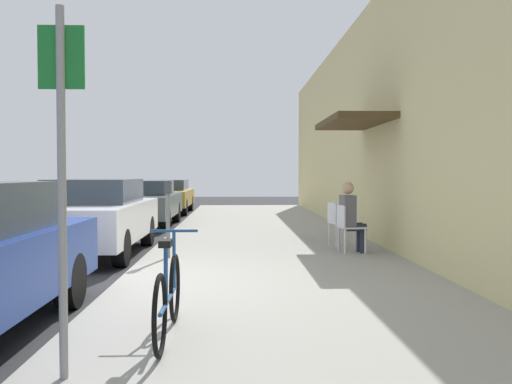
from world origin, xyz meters
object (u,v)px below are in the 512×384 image
(parked_car_1, at_px, (94,216))
(bicycle_0, at_px, (168,296))
(parked_car_2, at_px, (144,202))
(street_sign, at_px, (62,162))
(parked_car_3, at_px, (167,195))
(seated_patron_0, at_px, (351,215))
(cafe_chair_1, at_px, (338,221))
(cafe_chair_0, at_px, (348,225))
(parking_meter, at_px, (168,213))

(parked_car_1, height_order, bicycle_0, parked_car_1)
(parked_car_2, xyz_separation_m, street_sign, (1.50, -12.49, 0.92))
(parked_car_3, distance_m, seated_patron_0, 12.84)
(seated_patron_0, distance_m, cafe_chair_1, 0.95)
(bicycle_0, distance_m, seated_patron_0, 5.75)
(parked_car_2, relative_size, bicycle_0, 2.57)
(parked_car_1, height_order, parked_car_3, parked_car_1)
(parked_car_2, distance_m, street_sign, 12.62)
(parked_car_1, relative_size, cafe_chair_0, 5.06)
(parked_car_2, height_order, street_sign, street_sign)
(parking_meter, relative_size, seated_patron_0, 1.02)
(cafe_chair_0, xyz_separation_m, cafe_chair_1, (0.00, 0.93, 0.00))
(parked_car_2, distance_m, parking_meter, 7.13)
(cafe_chair_0, bearing_deg, parking_meter, -171.50)
(street_sign, bearing_deg, parked_car_2, 96.85)
(parked_car_2, relative_size, parking_meter, 3.33)
(street_sign, height_order, bicycle_0, street_sign)
(parked_car_1, xyz_separation_m, parked_car_2, (0.00, 5.76, -0.04))
(parking_meter, distance_m, cafe_chair_0, 3.24)
(parking_meter, bearing_deg, parked_car_1, 142.41)
(parked_car_1, bearing_deg, parking_meter, -37.59)
(parked_car_2, height_order, cafe_chair_1, parked_car_2)
(cafe_chair_0, relative_size, seated_patron_0, 0.67)
(parked_car_2, relative_size, parked_car_3, 1.00)
(street_sign, bearing_deg, parked_car_3, 94.78)
(parked_car_2, distance_m, seated_patron_0, 8.06)
(bicycle_0, bearing_deg, cafe_chair_1, 66.30)
(parked_car_3, distance_m, street_sign, 18.02)
(seated_patron_0, bearing_deg, parked_car_3, 111.98)
(parked_car_1, distance_m, street_sign, 6.95)
(parked_car_1, xyz_separation_m, cafe_chair_1, (4.75, 0.22, -0.13))
(cafe_chair_1, bearing_deg, bicycle_0, -113.70)
(parked_car_2, xyz_separation_m, cafe_chair_1, (4.75, -5.55, -0.09))
(bicycle_0, bearing_deg, parking_meter, 97.01)
(cafe_chair_0, distance_m, cafe_chair_1, 0.93)
(parked_car_1, bearing_deg, parked_car_2, 90.00)
(bicycle_0, relative_size, cafe_chair_0, 1.97)
(seated_patron_0, bearing_deg, bicycle_0, -117.96)
(parking_meter, xyz_separation_m, seated_patron_0, (3.26, 0.48, -0.07))
(street_sign, distance_m, seated_patron_0, 6.92)
(parked_car_3, relative_size, parking_meter, 3.33)
(street_sign, xyz_separation_m, cafe_chair_0, (3.25, 6.02, -1.02))
(parked_car_3, height_order, parking_meter, parking_meter)
(bicycle_0, distance_m, cafe_chair_1, 6.55)
(parked_car_2, xyz_separation_m, seated_patron_0, (4.81, -6.47, 0.10))
(cafe_chair_0, bearing_deg, parked_car_2, 126.23)
(parked_car_3, height_order, seated_patron_0, seated_patron_0)
(parked_car_3, distance_m, bicycle_0, 17.11)
(cafe_chair_1, bearing_deg, parked_car_3, 113.38)
(bicycle_0, height_order, seated_patron_0, seated_patron_0)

